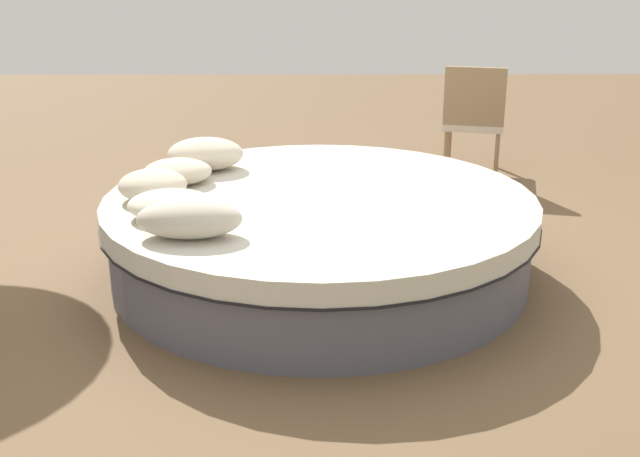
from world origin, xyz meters
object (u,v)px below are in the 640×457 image
at_px(throw_pillow_2, 153,185).
at_px(patio_chair, 474,113).
at_px(throw_pillow_4, 189,219).
at_px(throw_pillow_1, 178,171).
at_px(throw_pillow_0, 206,154).
at_px(throw_pillow_3, 171,204).
at_px(round_bed, 320,235).

distance_m(throw_pillow_2, patio_chair, 3.33).
xyz_separation_m(throw_pillow_4, patio_chair, (2.06, 2.98, -0.06)).
height_order(throw_pillow_2, patio_chair, patio_chair).
bearing_deg(throw_pillow_1, throw_pillow_0, 67.79).
bearing_deg(patio_chair, throw_pillow_1, -125.91).
relative_size(throw_pillow_3, throw_pillow_4, 0.87).
bearing_deg(round_bed, throw_pillow_0, 140.66).
relative_size(throw_pillow_1, patio_chair, 0.45).
bearing_deg(throw_pillow_0, patio_chair, 37.58).
xyz_separation_m(throw_pillow_3, patio_chair, (2.21, 2.66, -0.03)).
bearing_deg(throw_pillow_0, throw_pillow_3, -93.86).
relative_size(round_bed, throw_pillow_3, 5.45).
distance_m(throw_pillow_0, throw_pillow_2, 0.73).
bearing_deg(throw_pillow_1, throw_pillow_2, -105.04).
relative_size(throw_pillow_0, patio_chair, 0.52).
relative_size(throw_pillow_0, throw_pillow_3, 1.05).
height_order(round_bed, throw_pillow_3, throw_pillow_3).
distance_m(throw_pillow_1, throw_pillow_2, 0.37).
relative_size(round_bed, throw_pillow_2, 6.47).
bearing_deg(throw_pillow_2, throw_pillow_1, 74.96).
distance_m(round_bed, throw_pillow_4, 1.05).
height_order(round_bed, patio_chair, patio_chair).
bearing_deg(throw_pillow_3, patio_chair, 50.32).
height_order(throw_pillow_0, throw_pillow_1, throw_pillow_0).
distance_m(throw_pillow_0, throw_pillow_3, 1.02).
height_order(throw_pillow_2, throw_pillow_4, throw_pillow_4).
height_order(throw_pillow_1, throw_pillow_3, throw_pillow_1).
bearing_deg(throw_pillow_4, throw_pillow_2, 115.92).
distance_m(throw_pillow_1, throw_pillow_4, 1.03).
xyz_separation_m(throw_pillow_0, throw_pillow_3, (-0.07, -1.02, -0.03)).
distance_m(throw_pillow_1, patio_chair, 3.02).
xyz_separation_m(throw_pillow_1, throw_pillow_2, (-0.09, -0.35, 0.01)).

